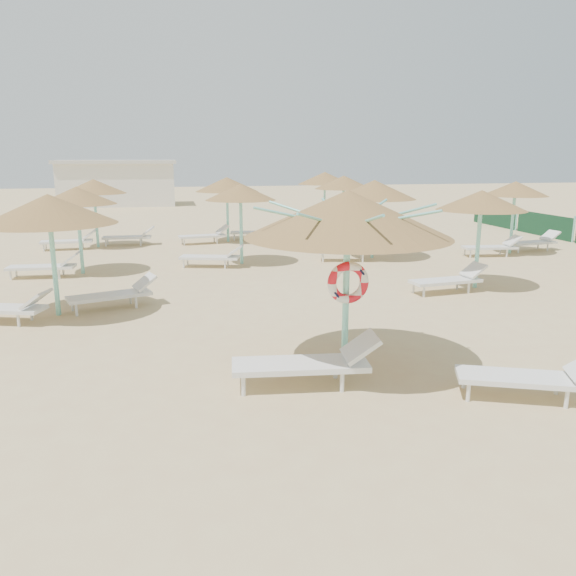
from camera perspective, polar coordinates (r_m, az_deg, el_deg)
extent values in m
plane|color=tan|center=(9.30, 4.72, -9.05)|extent=(120.00, 120.00, 0.00)
cylinder|color=#7FDDCD|center=(9.31, 5.90, -0.89)|extent=(0.11, 0.11, 2.51)
cone|color=olive|center=(9.08, 6.10, 7.52)|extent=(3.35, 3.35, 0.75)
cylinder|color=#7FDDCD|center=(9.11, 6.06, 5.87)|extent=(0.20, 0.20, 0.12)
cylinder|color=#7FDDCD|center=(9.35, 10.63, 7.26)|extent=(1.51, 0.04, 0.38)
cylinder|color=#7FDDCD|center=(9.77, 8.17, 7.60)|extent=(1.10, 1.10, 0.38)
cylinder|color=#7FDDCD|center=(9.81, 4.69, 7.71)|extent=(0.04, 1.51, 0.38)
cylinder|color=#7FDDCD|center=(9.45, 1.90, 7.54)|extent=(1.10, 1.10, 0.38)
cylinder|color=#7FDDCD|center=(8.87, 1.32, 7.17)|extent=(1.51, 0.04, 0.38)
cylinder|color=#7FDDCD|center=(8.41, 3.69, 6.81)|extent=(1.10, 1.10, 0.38)
cylinder|color=#7FDDCD|center=(8.36, 7.74, 6.68)|extent=(0.04, 1.51, 0.38)
cylinder|color=#7FDDCD|center=(8.76, 10.62, 6.87)|extent=(1.10, 1.10, 0.38)
torus|color=red|center=(9.16, 6.13, 0.54)|extent=(0.70, 0.15, 0.70)
cylinder|color=silver|center=(8.57, -4.56, -9.91)|extent=(0.07, 0.07, 0.31)
cylinder|color=silver|center=(9.09, -4.62, -8.53)|extent=(0.07, 0.07, 0.31)
cylinder|color=silver|center=(8.72, 5.52, -9.52)|extent=(0.07, 0.07, 0.31)
cylinder|color=silver|center=(9.23, 4.85, -8.19)|extent=(0.07, 0.07, 0.31)
cube|color=silver|center=(8.81, 1.24, -7.81)|extent=(2.18, 0.93, 0.09)
cube|color=silver|center=(8.87, 7.37, -5.92)|extent=(0.61, 0.73, 0.41)
cylinder|color=silver|center=(8.78, 17.85, -10.07)|extent=(0.06, 0.06, 0.28)
cylinder|color=silver|center=(9.24, 17.45, -8.86)|extent=(0.06, 0.06, 0.28)
cylinder|color=silver|center=(9.07, 26.46, -10.09)|extent=(0.06, 0.06, 0.28)
cylinder|color=silver|center=(9.52, 25.63, -8.93)|extent=(0.06, 0.06, 0.28)
cube|color=silver|center=(9.09, 22.78, -8.45)|extent=(2.00, 1.29, 0.08)
cylinder|color=#7FDDCD|center=(13.55, -22.67, 2.14)|extent=(0.11, 0.11, 2.30)
cone|color=olive|center=(13.39, -23.15, 7.39)|extent=(2.90, 2.90, 0.65)
cylinder|color=#7FDDCD|center=(13.42, -23.05, 6.34)|extent=(0.20, 0.20, 0.12)
cylinder|color=silver|center=(13.14, -25.70, -3.00)|extent=(0.06, 0.06, 0.28)
cylinder|color=silver|center=(13.55, -24.61, -2.43)|extent=(0.06, 0.06, 0.28)
cube|color=silver|center=(13.60, -27.21, -1.87)|extent=(2.00, 1.18, 0.08)
cube|color=silver|center=(13.09, -24.20, -1.01)|extent=(0.65, 0.72, 0.36)
cylinder|color=silver|center=(13.52, -20.69, -2.11)|extent=(0.06, 0.06, 0.28)
cylinder|color=silver|center=(14.00, -21.05, -1.63)|extent=(0.06, 0.06, 0.28)
cylinder|color=silver|center=(13.78, -15.17, -1.42)|extent=(0.06, 0.06, 0.28)
cylinder|color=silver|center=(14.25, -15.71, -0.98)|extent=(0.06, 0.06, 0.28)
cube|color=silver|center=(13.85, -17.68, -0.75)|extent=(2.00, 1.18, 0.08)
cube|color=silver|center=(14.00, -14.37, 0.62)|extent=(0.65, 0.72, 0.36)
cylinder|color=#7FDDCD|center=(18.23, -20.38, 4.95)|extent=(0.11, 0.11, 2.30)
cone|color=olive|center=(18.11, -20.70, 8.79)|extent=(2.32, 2.32, 0.52)
cylinder|color=#7FDDCD|center=(18.12, -20.64, 8.07)|extent=(0.20, 0.20, 0.12)
cylinder|color=silver|center=(18.19, -26.35, 1.14)|extent=(0.06, 0.06, 0.28)
cylinder|color=silver|center=(18.66, -25.89, 1.46)|extent=(0.06, 0.06, 0.28)
cylinder|color=silver|center=(17.81, -22.23, 1.31)|extent=(0.06, 0.06, 0.28)
cylinder|color=silver|center=(18.29, -21.86, 1.63)|extent=(0.06, 0.06, 0.28)
cube|color=silver|center=(18.16, -23.78, 1.96)|extent=(1.94, 0.75, 0.08)
cube|color=silver|center=(17.90, -21.23, 2.82)|extent=(0.52, 0.63, 0.36)
cylinder|color=#7FDDCD|center=(23.44, -18.92, 6.73)|extent=(0.11, 0.11, 2.30)
cone|color=olive|center=(23.34, -19.15, 9.74)|extent=(2.46, 2.46, 0.55)
cylinder|color=#7FDDCD|center=(23.36, -19.10, 9.17)|extent=(0.20, 0.20, 0.12)
cylinder|color=silver|center=(23.19, -23.56, 3.76)|extent=(0.06, 0.06, 0.28)
cylinder|color=silver|center=(23.68, -23.38, 3.95)|extent=(0.06, 0.06, 0.28)
cylinder|color=silver|center=(23.02, -20.24, 3.98)|extent=(0.06, 0.06, 0.28)
cylinder|color=silver|center=(23.51, -20.13, 4.17)|extent=(0.06, 0.06, 0.28)
cube|color=silver|center=(23.30, -21.57, 4.42)|extent=(1.93, 0.71, 0.08)
cube|color=silver|center=(23.18, -19.53, 5.15)|extent=(0.51, 0.62, 0.36)
cylinder|color=silver|center=(23.61, -18.01, 4.36)|extent=(0.06, 0.06, 0.28)
cylinder|color=silver|center=(24.10, -17.85, 4.55)|extent=(0.06, 0.06, 0.28)
cylinder|color=silver|center=(23.45, -14.74, 4.52)|extent=(0.06, 0.06, 0.28)
cylinder|color=silver|center=(23.94, -14.64, 4.70)|extent=(0.06, 0.06, 0.28)
cube|color=silver|center=(23.73, -16.04, 4.98)|extent=(1.93, 0.71, 0.08)
cube|color=silver|center=(23.61, -14.02, 5.65)|extent=(0.51, 0.62, 0.36)
cylinder|color=#7FDDCD|center=(18.78, -4.78, 5.95)|extent=(0.11, 0.11, 2.30)
cone|color=olive|center=(18.67, -4.85, 9.69)|extent=(2.32, 2.32, 0.52)
cylinder|color=#7FDDCD|center=(18.68, -4.84, 8.99)|extent=(0.20, 0.20, 0.12)
cylinder|color=silver|center=(18.39, -10.55, 2.42)|extent=(0.06, 0.06, 0.28)
cylinder|color=silver|center=(18.86, -10.17, 2.71)|extent=(0.06, 0.06, 0.28)
cylinder|color=silver|center=(18.09, -6.41, 2.39)|extent=(0.06, 0.06, 0.28)
cylinder|color=silver|center=(18.57, -6.13, 2.68)|extent=(0.06, 0.06, 0.28)
cube|color=silver|center=(18.41, -7.97, 3.10)|extent=(2.00, 1.13, 0.08)
cube|color=silver|center=(18.21, -5.37, 3.83)|extent=(0.63, 0.71, 0.36)
cylinder|color=#7FDDCD|center=(23.80, -6.16, 7.45)|extent=(0.11, 0.11, 2.30)
cone|color=olive|center=(23.71, -6.24, 10.43)|extent=(2.61, 2.61, 0.59)
cylinder|color=#7FDDCD|center=(23.73, -6.22, 9.86)|extent=(0.20, 0.20, 0.12)
cylinder|color=silver|center=(23.05, -10.50, 4.59)|extent=(0.06, 0.06, 0.28)
cylinder|color=silver|center=(23.54, -10.72, 4.76)|extent=(0.06, 0.06, 0.28)
cylinder|color=silver|center=(23.32, -7.23, 4.80)|extent=(0.06, 0.06, 0.28)
cylinder|color=silver|center=(23.80, -7.51, 4.97)|extent=(0.06, 0.06, 0.28)
cube|color=silver|center=(23.42, -8.70, 5.24)|extent=(1.97, 0.89, 0.08)
cube|color=silver|center=(23.57, -6.69, 5.94)|extent=(0.57, 0.67, 0.36)
cylinder|color=silver|center=(24.12, -5.50, 5.13)|extent=(0.06, 0.06, 0.28)
cylinder|color=silver|center=(24.62, -5.46, 5.29)|extent=(0.06, 0.06, 0.28)
cylinder|color=silver|center=(24.11, -2.28, 5.18)|extent=(0.06, 0.06, 0.28)
cylinder|color=silver|center=(24.61, -2.31, 5.34)|extent=(0.06, 0.06, 0.28)
cube|color=silver|center=(24.33, -3.60, 5.66)|extent=(1.97, 0.89, 0.08)
cube|color=silver|center=(24.32, -1.59, 6.25)|extent=(0.57, 0.67, 0.36)
cylinder|color=#7FDDCD|center=(16.06, 18.73, 4.06)|extent=(0.11, 0.11, 2.30)
cone|color=olive|center=(15.93, 19.06, 8.43)|extent=(2.37, 2.37, 0.53)
cylinder|color=#7FDDCD|center=(15.95, 19.00, 7.60)|extent=(0.20, 0.20, 0.12)
cylinder|color=silver|center=(14.74, 13.64, -0.39)|extent=(0.06, 0.06, 0.28)
cylinder|color=silver|center=(15.15, 12.64, 0.03)|extent=(0.06, 0.06, 0.28)
cylinder|color=silver|center=(15.49, 17.87, -0.01)|extent=(0.06, 0.06, 0.28)
cylinder|color=silver|center=(15.88, 16.81, 0.38)|extent=(0.06, 0.06, 0.28)
cube|color=silver|center=(15.34, 15.71, 0.70)|extent=(1.96, 0.83, 0.08)
cube|color=silver|center=(15.78, 18.32, 1.75)|extent=(0.55, 0.65, 0.36)
cylinder|color=#7FDDCD|center=(20.03, 8.64, 6.30)|extent=(0.11, 0.11, 2.30)
cone|color=olive|center=(19.92, 8.76, 9.86)|extent=(2.89, 2.89, 0.65)
cylinder|color=#7FDDCD|center=(19.94, 8.74, 9.15)|extent=(0.20, 0.20, 0.12)
cylinder|color=silver|center=(19.15, 3.58, 3.05)|extent=(0.06, 0.06, 0.28)
cylinder|color=silver|center=(19.64, 3.52, 3.31)|extent=(0.06, 0.06, 0.28)
cylinder|color=silver|center=(19.26, 7.60, 3.02)|extent=(0.06, 0.06, 0.28)
cylinder|color=silver|center=(19.75, 7.44, 3.28)|extent=(0.06, 0.06, 0.28)
cube|color=silver|center=(19.42, 5.92, 3.69)|extent=(1.99, 1.03, 0.08)
cube|color=silver|center=(19.47, 8.44, 4.36)|extent=(0.61, 0.69, 0.36)
cylinder|color=#7FDDCD|center=(25.65, 5.62, 7.88)|extent=(0.11, 0.11, 2.30)
cone|color=olive|center=(25.56, 5.68, 10.64)|extent=(2.61, 2.61, 0.59)
cylinder|color=#7FDDCD|center=(25.57, 5.67, 10.11)|extent=(0.20, 0.20, 0.12)
cylinder|color=silver|center=(24.44, 2.17, 5.28)|extent=(0.06, 0.06, 0.28)
cylinder|color=silver|center=(24.86, 1.56, 5.42)|extent=(0.06, 0.06, 0.28)
cylinder|color=silver|center=(25.16, 4.80, 5.48)|extent=(0.06, 0.06, 0.28)
cylinder|color=silver|center=(25.57, 4.17, 5.61)|extent=(0.06, 0.06, 0.28)
cube|color=silver|center=(25.04, 3.44, 5.88)|extent=(2.00, 1.16, 0.08)
cube|color=silver|center=(25.48, 5.07, 6.52)|extent=(0.64, 0.72, 0.36)
cylinder|color=#7FDDCD|center=(22.33, 21.83, 6.21)|extent=(0.11, 0.11, 2.30)
cone|color=olive|center=(22.23, 22.10, 9.35)|extent=(2.32, 2.32, 0.52)
cylinder|color=#7FDDCD|center=(22.24, 22.05, 8.76)|extent=(0.20, 0.20, 0.12)
cylinder|color=silver|center=(20.98, 18.04, 3.32)|extent=(0.06, 0.06, 0.28)
cylinder|color=silver|center=(21.43, 17.52, 3.55)|extent=(0.06, 0.06, 0.28)
cylinder|color=silver|center=(21.55, 21.34, 3.31)|extent=(0.06, 0.06, 0.28)
cylinder|color=silver|center=(21.99, 20.77, 3.54)|extent=(0.06, 0.06, 0.28)
cube|color=silver|center=(21.50, 19.78, 3.90)|extent=(1.96, 0.83, 0.08)
cube|color=silver|center=(21.85, 21.85, 4.51)|extent=(0.55, 0.65, 0.36)
cylinder|color=silver|center=(22.61, 22.37, 3.65)|extent=(0.06, 0.06, 0.28)
cylinder|color=silver|center=(22.98, 21.56, 3.86)|extent=(0.06, 0.06, 0.28)
cylinder|color=silver|center=(23.51, 24.87, 3.75)|extent=(0.06, 0.06, 0.28)
cylinder|color=silver|center=(23.87, 24.06, 3.95)|extent=(0.06, 0.06, 0.28)
cube|color=silver|center=(23.29, 23.51, 4.25)|extent=(1.96, 0.83, 0.08)
cube|color=silver|center=(23.84, 25.09, 4.87)|extent=(0.55, 0.65, 0.36)
cylinder|color=#7FDDCD|center=(30.23, 3.73, 8.72)|extent=(0.11, 0.11, 2.30)
cone|color=olive|center=(30.16, 3.76, 11.08)|extent=(2.85, 2.85, 0.64)
cylinder|color=#7FDDCD|center=(30.17, 3.76, 10.61)|extent=(0.20, 0.20, 0.12)
cylinder|color=silver|center=(29.44, 0.27, 6.65)|extent=(0.06, 0.06, 0.28)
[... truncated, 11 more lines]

